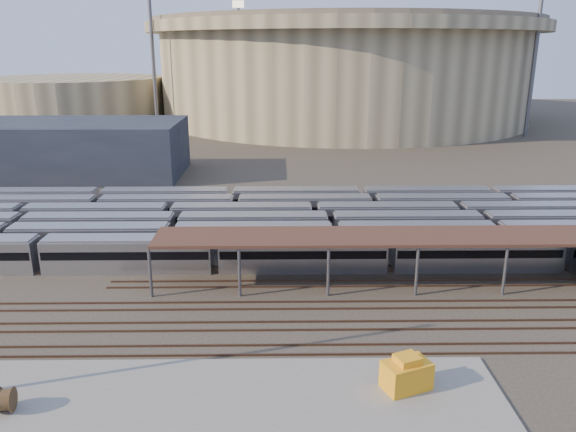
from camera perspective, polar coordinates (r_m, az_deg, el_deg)
The scene contains 13 objects.
ground at distance 54.32m, azimuth -5.59°, elevation -8.67°, with size 420.00×420.00×0.00m, color #383026.
apron at distance 42.16m, azimuth -14.42°, elevation -17.23°, with size 50.00×9.00×0.20m, color gray.
subway_trains at distance 71.02m, azimuth -6.29°, elevation -0.88°, with size 129.09×23.90×3.60m.
inspection_shed at distance 58.58m, azimuth 16.59°, elevation -2.12°, with size 60.30×6.00×5.30m.
empty_tracks at distance 49.83m, azimuth -6.06°, elevation -11.06°, with size 170.00×9.62×0.18m.
stadium at distance 190.03m, azimuth 5.58°, elevation 14.77°, with size 124.00×124.00×32.50m.
secondary_arena at distance 190.81m, azimuth -20.95°, elevation 10.92°, with size 56.00×56.00×14.00m, color tan.
service_building at distance 112.60m, azimuth -21.48°, elevation 6.36°, with size 42.00×20.00×10.00m, color #1E232D.
floodlight_0 at distance 162.54m, azimuth -13.56°, elevation 15.52°, with size 4.00×1.00×38.40m.
floodlight_2 at distance 162.57m, azimuth 23.77°, elevation 14.60°, with size 4.00×1.00×38.40m.
floodlight_3 at distance 209.33m, azimuth -4.97°, elevation 16.13°, with size 4.00×1.00×38.40m.
cable_reel_east at distance 43.14m, azimuth -26.75°, elevation -16.32°, with size 1.68×1.68×0.93m, color brown.
yellow_equipment at distance 41.80m, azimuth 11.94°, elevation -15.54°, with size 3.25×2.03×2.03m, color orange.
Camera 1 is at (4.57, -48.80, 23.41)m, focal length 35.00 mm.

